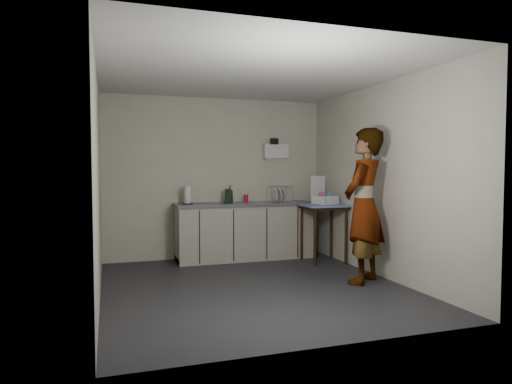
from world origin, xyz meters
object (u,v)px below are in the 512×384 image
object	(u,v)px
kitchen_counter	(245,232)
bakery_box	(324,198)
paper_towel	(188,196)
soda_can	(246,198)
standing_man	(364,206)
side_table	(324,211)
dish_rack	(280,198)
soap_bottle	(230,194)
dark_bottle	(227,196)

from	to	relation	value
kitchen_counter	bakery_box	size ratio (longest dim) A/B	5.15
paper_towel	bakery_box	size ratio (longest dim) A/B	0.64
soda_can	bakery_box	distance (m)	1.26
paper_towel	standing_man	bearing A→B (deg)	-45.17
side_table	bakery_box	distance (m)	0.22
dish_rack	bakery_box	size ratio (longest dim) A/B	0.87
soap_bottle	bakery_box	distance (m)	1.49
kitchen_counter	soda_can	distance (m)	0.55
side_table	dish_rack	xyz separation A→B (m)	(-0.51, 0.58, 0.18)
dark_bottle	soap_bottle	bearing A→B (deg)	-5.58
soap_bottle	paper_towel	xyz separation A→B (m)	(-0.67, 0.01, -0.01)
soap_bottle	dark_bottle	world-z (taller)	soap_bottle
soap_bottle	soda_can	world-z (taller)	soap_bottle
soda_can	bakery_box	xyz separation A→B (m)	(1.08, -0.64, 0.03)
dark_bottle	bakery_box	bearing A→B (deg)	-22.00
kitchen_counter	dark_bottle	distance (m)	0.66
soap_bottle	bakery_box	xyz separation A→B (m)	(1.37, -0.57, -0.05)
kitchen_counter	dark_bottle	world-z (taller)	dark_bottle
soap_bottle	soda_can	xyz separation A→B (m)	(0.29, 0.07, -0.08)
standing_man	dish_rack	size ratio (longest dim) A/B	5.22
kitchen_counter	soda_can	bearing A→B (deg)	58.67
kitchen_counter	soap_bottle	bearing A→B (deg)	-178.20
dark_bottle	paper_towel	world-z (taller)	paper_towel
soap_bottle	side_table	bearing A→B (deg)	-23.62
side_table	dark_bottle	world-z (taller)	dark_bottle
paper_towel	dish_rack	size ratio (longest dim) A/B	0.73
soda_can	dark_bottle	world-z (taller)	dark_bottle
soda_can	bakery_box	size ratio (longest dim) A/B	0.29
paper_towel	dish_rack	bearing A→B (deg)	-0.94
standing_man	soda_can	size ratio (longest dim) A/B	15.53
standing_man	soap_bottle	world-z (taller)	standing_man
soap_bottle	soda_can	bearing A→B (deg)	13.82
paper_towel	soda_can	bearing A→B (deg)	3.66
side_table	dark_bottle	xyz separation A→B (m)	(-1.40, 0.60, 0.23)
paper_towel	kitchen_counter	bearing A→B (deg)	-0.14
standing_man	soap_bottle	size ratio (longest dim) A/B	7.02
standing_man	dish_rack	xyz separation A→B (m)	(-0.41, 1.91, -0.02)
kitchen_counter	dish_rack	distance (m)	0.81
dark_bottle	paper_towel	bearing A→B (deg)	179.47
dark_bottle	dish_rack	bearing A→B (deg)	-1.24
standing_man	side_table	bearing A→B (deg)	-132.55
soda_can	soap_bottle	bearing A→B (deg)	-166.18
bakery_box	soda_can	bearing A→B (deg)	130.67
side_table	paper_towel	bearing A→B (deg)	165.10
paper_towel	soap_bottle	bearing A→B (deg)	-0.87
kitchen_counter	paper_towel	xyz separation A→B (m)	(-0.93, 0.00, 0.61)
kitchen_counter	bakery_box	bearing A→B (deg)	-27.26
standing_man	paper_towel	xyz separation A→B (m)	(-1.93, 1.94, 0.05)
side_table	dish_rack	size ratio (longest dim) A/B	2.40
standing_man	soap_bottle	xyz separation A→B (m)	(-1.25, 1.93, 0.06)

